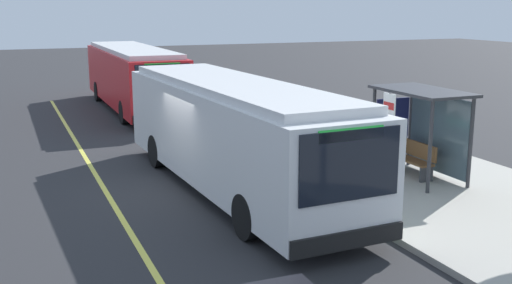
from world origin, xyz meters
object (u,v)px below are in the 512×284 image
transit_bus_main (234,132)px  route_sign_post (388,136)px  transit_bus_second (133,76)px  waiting_bench (413,158)px

transit_bus_main → route_sign_post: same height
transit_bus_main → route_sign_post: (3.37, 2.52, 0.34)m
transit_bus_second → route_sign_post: same height
transit_bus_second → route_sign_post: size_ratio=4.11×
transit_bus_second → waiting_bench: (15.23, 4.80, -0.98)m
transit_bus_main → transit_bus_second: same height
waiting_bench → transit_bus_second: bearing=-162.5°
transit_bus_second → waiting_bench: size_ratio=7.19×
transit_bus_main → waiting_bench: 5.23m
transit_bus_main → transit_bus_second: size_ratio=0.97×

